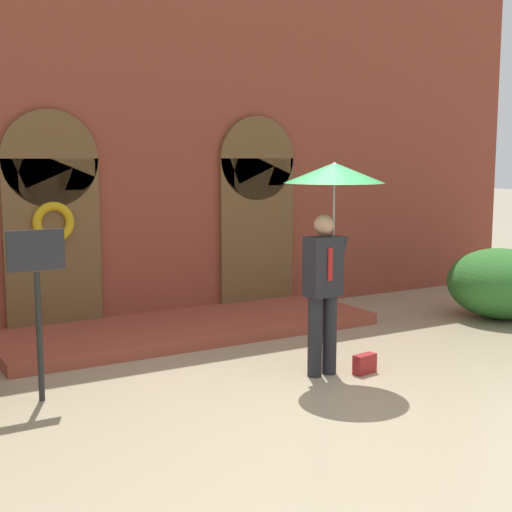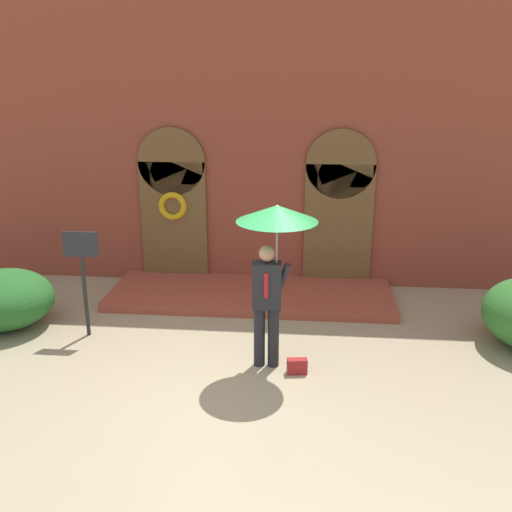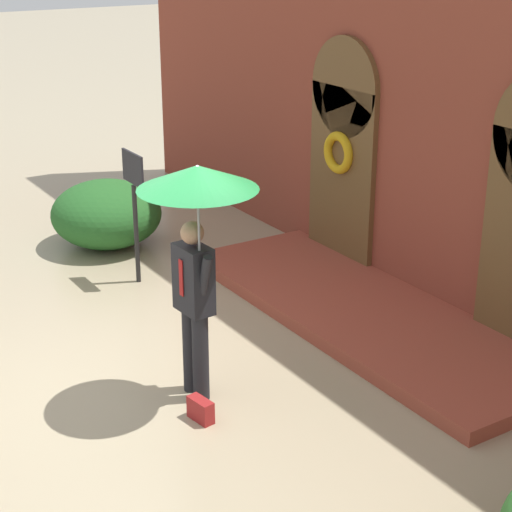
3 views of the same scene
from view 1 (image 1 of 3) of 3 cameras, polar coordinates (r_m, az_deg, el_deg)
ground_plane at (r=7.42m, az=4.82°, el=-11.13°), size 80.00×80.00×0.00m
building_facade at (r=10.68m, az=-8.12°, el=9.24°), size 14.00×2.30×5.60m
person_with_umbrella at (r=7.83m, az=6.05°, el=4.16°), size 1.10×1.10×2.36m
handbag at (r=8.20m, az=8.69°, el=-8.53°), size 0.30×0.16×0.22m
sign_post at (r=7.31m, az=-17.09°, el=-2.34°), size 0.56×0.06×1.72m
shrub_right at (r=11.39m, az=18.99°, el=-2.07°), size 1.53×1.64×1.06m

